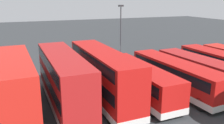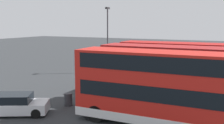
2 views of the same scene
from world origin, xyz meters
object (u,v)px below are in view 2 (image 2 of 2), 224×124
at_px(bus_single_deck_third, 207,62).
at_px(bus_double_decker_sixth, 190,68).
at_px(lamp_post_tall, 108,35).
at_px(bus_single_deck_near_end, 209,55).
at_px(waste_bin_yellow, 68,100).
at_px(bus_double_decker_far_end, 163,87).
at_px(car_small_green, 13,104).
at_px(bus_single_deck_second, 205,57).
at_px(bus_single_deck_fourth, 206,65).
at_px(bus_double_decker_seventh, 180,76).
at_px(bus_single_deck_fifth, 201,72).

bearing_deg(bus_single_deck_third, bus_double_decker_sixth, -1.24).
relative_size(bus_single_deck_third, lamp_post_tall, 1.32).
height_order(bus_single_deck_near_end, waste_bin_yellow, bus_single_deck_near_end).
distance_m(bus_double_decker_far_end, lamp_post_tall, 17.86).
bearing_deg(car_small_green, bus_single_deck_near_end, 160.78).
relative_size(bus_single_deck_second, bus_single_deck_fourth, 0.95).
bearing_deg(bus_double_decker_seventh, waste_bin_yellow, -68.52).
bearing_deg(bus_single_deck_near_end, bus_single_deck_second, -3.16).
bearing_deg(bus_single_deck_fifth, bus_double_decker_far_end, -4.13).
height_order(bus_single_deck_second, bus_single_deck_third, same).
bearing_deg(bus_double_decker_seventh, bus_single_deck_second, -178.76).
bearing_deg(waste_bin_yellow, bus_single_deck_near_end, 163.11).
bearing_deg(bus_single_deck_second, car_small_green, -21.20).
bearing_deg(bus_double_decker_seventh, bus_single_deck_near_end, -179.43).
bearing_deg(car_small_green, bus_single_deck_fifth, 141.70).
bearing_deg(car_small_green, bus_double_decker_far_end, 104.56).
bearing_deg(lamp_post_tall, bus_double_decker_sixth, 58.89).
xyz_separation_m(lamp_post_tall, waste_bin_yellow, (13.24, 3.44, -4.25)).
bearing_deg(bus_double_decker_far_end, bus_single_deck_fifth, 175.87).
bearing_deg(bus_single_deck_third, bus_single_deck_second, -169.55).
bearing_deg(bus_single_deck_fifth, bus_single_deck_near_end, -176.83).
height_order(bus_single_deck_third, bus_single_deck_fourth, same).
distance_m(bus_single_deck_second, bus_single_deck_fourth, 7.20).
relative_size(bus_single_deck_third, bus_single_deck_fourth, 0.89).
xyz_separation_m(bus_single_deck_near_end, bus_single_deck_fifth, (14.43, 0.80, 0.00)).
relative_size(bus_single_deck_fifth, car_small_green, 2.22).
height_order(bus_single_deck_second, bus_double_decker_seventh, bus_double_decker_seventh).
bearing_deg(lamp_post_tall, bus_single_deck_fourth, 93.77).
height_order(bus_double_decker_far_end, lamp_post_tall, lamp_post_tall).
distance_m(bus_single_deck_second, bus_single_deck_third, 4.07).
bearing_deg(bus_double_decker_sixth, bus_single_deck_fourth, 176.51).
bearing_deg(waste_bin_yellow, bus_single_deck_fourth, 149.66).
bearing_deg(bus_single_deck_fourth, bus_double_decker_far_end, -2.96).
bearing_deg(bus_double_decker_sixth, waste_bin_yellow, -50.00).
bearing_deg(bus_double_decker_far_end, lamp_post_tall, -142.13).
relative_size(bus_single_deck_fourth, waste_bin_yellow, 12.66).
xyz_separation_m(bus_double_decker_seventh, bus_double_decker_far_end, (3.74, -0.19, -0.00)).
distance_m(bus_single_deck_second, car_small_green, 26.18).
height_order(bus_single_deck_second, waste_bin_yellow, bus_single_deck_second).
distance_m(bus_single_deck_fifth, bus_double_decker_sixth, 3.60).
relative_size(bus_double_decker_seventh, car_small_green, 2.40).
relative_size(bus_single_deck_fourth, lamp_post_tall, 1.49).
bearing_deg(bus_double_decker_far_end, bus_single_deck_second, -179.46).
distance_m(bus_double_decker_seventh, car_small_green, 11.80).
relative_size(bus_single_deck_second, bus_single_deck_fifth, 1.06).
bearing_deg(bus_single_deck_second, bus_double_decker_sixth, 1.99).
height_order(bus_double_decker_far_end, car_small_green, bus_double_decker_far_end).
relative_size(bus_single_deck_second, bus_double_decker_sixth, 0.96).
bearing_deg(bus_single_deck_fourth, bus_double_decker_sixth, -3.49).
relative_size(bus_single_deck_fourth, bus_double_decker_seventh, 1.03).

